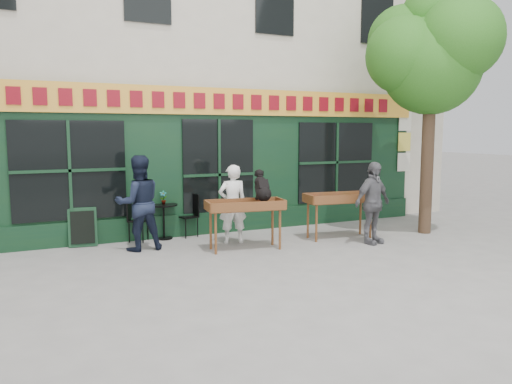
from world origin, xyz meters
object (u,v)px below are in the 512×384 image
dog (262,184)px  man_right (373,203)px  man_left (139,203)px  book_cart_right (340,201)px  woman (233,204)px  book_cart_center (245,208)px  bistro_table (164,214)px

dog → man_right: bearing=-7.1°
man_right → man_left: man_left is taller
dog → book_cart_right: size_ratio=0.38×
dog → woman: (-0.35, 0.70, -0.47)m
woman → book_cart_center: bearing=97.7°
book_cart_center → dog: bearing=-0.4°
man_right → book_cart_right: bearing=99.1°
bistro_table → man_left: size_ratio=0.41×
man_left → book_cart_right: bearing=168.1°
woman → book_cart_right: size_ratio=1.05×
man_right → book_cart_center: bearing=153.3°
book_cart_center → woman: 0.65m
book_cart_right → man_right: bearing=-60.9°
book_cart_center → woman: bearing=97.7°
man_right → bistro_table: man_right is taller
book_cart_center → man_right: 2.68m
book_cart_right → bistro_table: book_cart_right is taller
woman → man_left: bearing=1.8°
book_cart_center → man_left: size_ratio=0.84×
bistro_table → man_right: bearing=-30.9°
book_cart_center → bistro_table: 2.05m
dog → man_left: bearing=166.1°
woman → man_right: 2.91m
woman → man_right: (2.60, -1.30, 0.03)m
woman → bistro_table: woman is taller
book_cart_center → bistro_table: size_ratio=2.07×
dog → man_left: (-2.26, 0.90, -0.35)m
dog → man_right: 2.37m
book_cart_center → dog: size_ratio=2.62×
woman → man_left: size_ratio=0.88×
dog → bistro_table: 2.41m
woman → man_left: (-1.91, 0.20, 0.11)m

